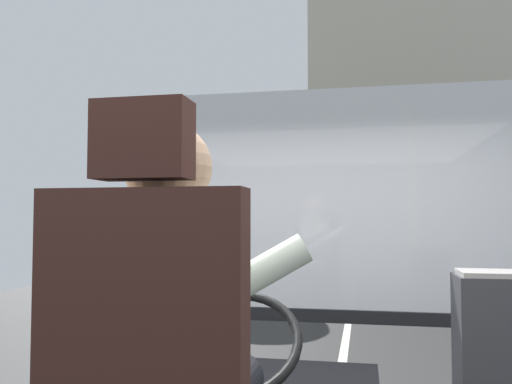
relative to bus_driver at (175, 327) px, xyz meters
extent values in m
cube|color=#2D2D2D|center=(0.19, 9.24, -1.60)|extent=(18.00, 44.00, 0.05)
cube|color=silver|center=(0.19, 9.24, -1.57)|extent=(0.12, 39.60, 0.00)
cube|color=#381E19|center=(0.00, -0.22, 0.02)|extent=(0.48, 0.10, 0.66)
cube|color=#381E19|center=(0.00, -0.22, 0.46)|extent=(0.22, 0.10, 0.18)
cylinder|color=silver|center=(0.00, -0.06, 0.00)|extent=(0.32, 0.32, 0.62)
cube|color=#B2842D|center=(0.00, 0.11, 0.08)|extent=(0.06, 0.01, 0.38)
sphere|color=tan|center=(0.00, -0.06, 0.42)|extent=(0.23, 0.23, 0.23)
cylinder|color=silver|center=(0.10, 0.16, 0.07)|extent=(0.51, 0.20, 0.33)
cylinder|color=silver|center=(-0.10, 0.16, 0.07)|extent=(0.51, 0.20, 0.33)
cylinder|color=black|center=(0.00, 0.71, -0.34)|extent=(0.07, 0.29, 0.38)
torus|color=black|center=(0.00, 0.59, -0.17)|extent=(0.54, 0.46, 0.34)
cylinder|color=black|center=(0.00, 0.59, -0.17)|extent=(0.15, 0.14, 0.11)
cube|color=#333338|center=(1.00, 1.01, -0.39)|extent=(0.27, 0.27, 0.88)
cube|color=#9E9993|center=(1.00, 1.01, 0.06)|extent=(0.25, 0.24, 0.02)
cube|color=silver|center=(0.19, 2.06, 0.42)|extent=(2.50, 0.01, 1.40)
cube|color=black|center=(0.19, 2.06, -0.32)|extent=(2.50, 0.08, 0.08)
cylinder|color=#4C3828|center=(-3.32, 11.30, -0.25)|extent=(0.32, 0.32, 2.64)
sphere|color=#2B5B2D|center=(-3.32, 11.30, 1.89)|extent=(2.54, 2.54, 2.54)
cube|color=#BCB29E|center=(4.58, 16.71, 2.85)|extent=(11.40, 4.29, 8.84)
cylinder|color=black|center=(4.65, 18.17, -1.35)|extent=(0.14, 0.45, 0.45)
cylinder|color=black|center=(4.65, 15.52, -1.35)|extent=(0.14, 0.45, 0.45)
cube|color=maroon|center=(5.10, 22.68, -1.05)|extent=(1.97, 4.25, 0.58)
cube|color=#282D33|center=(5.10, 22.42, -0.54)|extent=(1.61, 2.34, 0.44)
cylinder|color=black|center=(6.04, 23.99, -1.34)|extent=(0.14, 0.47, 0.47)
cylinder|color=black|center=(4.17, 23.99, -1.34)|extent=(0.14, 0.47, 0.47)
cylinder|color=black|center=(6.04, 21.36, -1.34)|extent=(0.14, 0.47, 0.47)
cylinder|color=black|center=(4.17, 21.36, -1.34)|extent=(0.14, 0.47, 0.47)
camera|label=1|loc=(0.49, -1.35, 0.28)|focal=37.48mm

